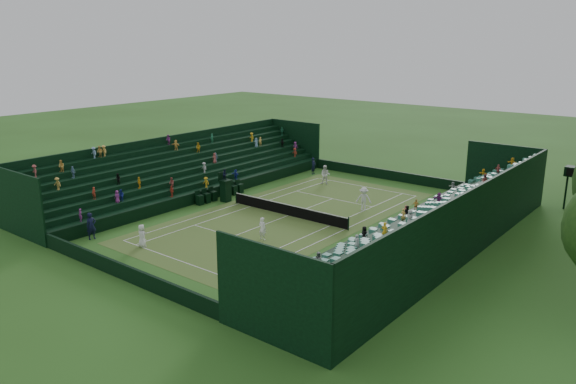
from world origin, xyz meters
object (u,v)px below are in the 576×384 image
object	(u,v)px
player_near_west	(142,236)
player_near_east	(262,229)
tennis_net	(288,210)
player_far_west	(325,175)
player_far_east	(364,199)
umpire_chair	(225,188)

from	to	relation	value
player_near_west	player_near_east	xyz separation A→B (m)	(5.56, 6.23, 0.04)
tennis_net	player_near_east	size ratio (longest dim) A/B	6.94
player_far_west	player_near_east	bearing A→B (deg)	-90.98
player_far_west	player_far_east	world-z (taller)	player_far_east
player_near_east	player_far_west	xyz separation A→B (m)	(-5.65, 15.87, 0.11)
umpire_chair	player_far_west	world-z (taller)	umpire_chair
umpire_chair	player_far_west	distance (m)	11.01
player_near_east	umpire_chair	bearing A→B (deg)	-34.19
player_near_east	player_far_east	distance (m)	10.84
umpire_chair	player_far_east	world-z (taller)	umpire_chair
player_near_west	player_near_east	world-z (taller)	player_near_east
tennis_net	player_far_east	size ratio (longest dim) A/B	5.91
tennis_net	player_near_west	distance (m)	12.27
tennis_net	umpire_chair	distance (m)	6.99
player_near_west	tennis_net	bearing A→B (deg)	-94.41
tennis_net	player_far_west	world-z (taller)	player_far_west
umpire_chair	player_near_west	bearing A→B (deg)	-73.32
player_near_east	player_far_west	bearing A→B (deg)	-73.75
player_near_west	player_far_east	bearing A→B (deg)	-101.73
umpire_chair	player_far_east	xyz separation A→B (m)	(10.92, 5.28, -0.25)
tennis_net	umpire_chair	xyz separation A→B (m)	(-6.95, -0.13, 0.71)
umpire_chair	player_far_east	distance (m)	12.13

